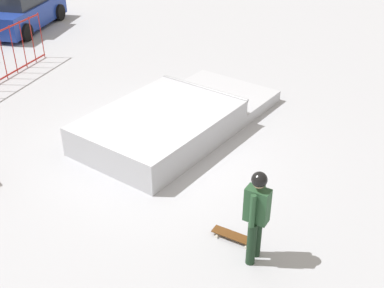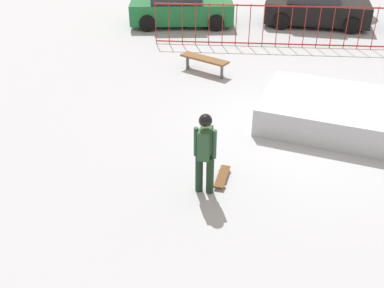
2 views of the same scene
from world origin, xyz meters
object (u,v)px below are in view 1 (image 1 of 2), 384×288
at_px(skate_ramp, 172,121).
at_px(skateboard, 234,236).
at_px(parked_car_blue, 21,10).
at_px(skater, 257,211).

distance_m(skate_ramp, skateboard, 4.04).
distance_m(skate_ramp, parked_car_blue, 10.28).
bearing_deg(skate_ramp, skater, -124.71).
bearing_deg(skate_ramp, skateboard, -126.29).
distance_m(skater, skateboard, 1.08).
relative_size(skate_ramp, parked_car_blue, 1.40).
bearing_deg(parked_car_blue, skater, -136.55).
xyz_separation_m(skateboard, parked_car_blue, (9.32, 10.65, 0.65)).
relative_size(skater, parked_car_blue, 0.41).
relative_size(skate_ramp, skater, 3.45).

